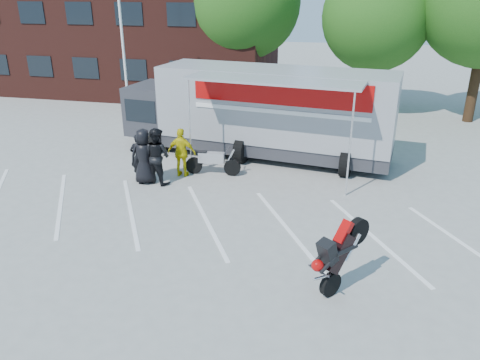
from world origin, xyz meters
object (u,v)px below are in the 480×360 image
at_px(stunt_bike_rider, 348,285).
at_px(tree_left, 245,2).
at_px(spectator_leather_b, 139,157).
at_px(flagpole, 126,17).
at_px(tree_mid, 376,17).
at_px(spectator_leather_c, 157,156).
at_px(parked_motorcycle, 213,174).
at_px(spectator_hivis, 182,153).
at_px(transporter_truck, 262,156).
at_px(spectator_leather_a, 144,156).

bearing_deg(stunt_bike_rider, tree_left, 148.95).
height_order(stunt_bike_rider, spectator_leather_b, spectator_leather_b).
distance_m(flagpole, spectator_leather_b, 8.51).
distance_m(tree_mid, stunt_bike_rider, 17.18).
bearing_deg(spectator_leather_c, tree_mid, -99.66).
xyz_separation_m(flagpole, tree_mid, (11.24, 5.00, -0.11)).
bearing_deg(parked_motorcycle, tree_left, 2.44).
height_order(spectator_leather_b, spectator_leather_c, spectator_leather_c).
bearing_deg(tree_mid, tree_left, 171.87).
relative_size(flagpole, spectator_hivis, 4.53).
bearing_deg(transporter_truck, tree_left, 114.38).
bearing_deg(transporter_truck, spectator_leather_c, -122.11).
bearing_deg(spectator_hivis, stunt_bike_rider, 137.44).
relative_size(tree_mid, spectator_leather_b, 4.51).
distance_m(spectator_leather_b, spectator_hivis, 1.49).
distance_m(stunt_bike_rider, spectator_hivis, 8.19).
height_order(tree_left, parked_motorcycle, tree_left).
bearing_deg(tree_mid, spectator_hivis, -121.24).
xyz_separation_m(transporter_truck, spectator_leather_a, (-3.41, -3.70, 0.96)).
bearing_deg(spectator_leather_b, spectator_hivis, -166.94).
xyz_separation_m(flagpole, tree_left, (4.24, 6.00, 0.51)).
bearing_deg(spectator_leather_a, spectator_leather_c, 174.68).
distance_m(tree_mid, transporter_truck, 10.39).
distance_m(flagpole, spectator_hivis, 8.59).
height_order(tree_mid, spectator_leather_c, tree_mid).
bearing_deg(stunt_bike_rider, spectator_hivis, 176.09).
height_order(transporter_truck, spectator_leather_a, spectator_leather_a).
height_order(tree_left, transporter_truck, tree_left).
height_order(parked_motorcycle, spectator_leather_c, spectator_leather_c).
bearing_deg(spectator_leather_b, spectator_leather_a, 130.23).
distance_m(tree_left, transporter_truck, 11.02).
bearing_deg(flagpole, parked_motorcycle, -44.34).
distance_m(tree_left, stunt_bike_rider, 19.38).
bearing_deg(spectator_leather_a, spectator_leather_b, -53.22).
xyz_separation_m(tree_left, transporter_truck, (2.76, -9.10, -5.57)).
xyz_separation_m(flagpole, spectator_leather_a, (3.60, -6.80, -4.09)).
height_order(stunt_bike_rider, spectator_leather_a, spectator_leather_a).
height_order(flagpole, spectator_hivis, flagpole).
height_order(flagpole, tree_left, tree_left).
bearing_deg(flagpole, spectator_leather_c, -58.96).
distance_m(tree_mid, spectator_hivis, 13.39).
bearing_deg(spectator_leather_c, parked_motorcycle, -122.46).
height_order(tree_mid, spectator_leather_a, tree_mid).
bearing_deg(spectator_leather_b, tree_left, -109.53).
bearing_deg(spectator_leather_a, flagpole, -80.92).
distance_m(parked_motorcycle, spectator_leather_b, 2.71).
bearing_deg(flagpole, tree_left, 54.72).
xyz_separation_m(flagpole, spectator_leather_c, (4.03, -6.70, -4.07)).
height_order(tree_left, tree_mid, tree_left).
relative_size(flagpole, stunt_bike_rider, 4.26).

